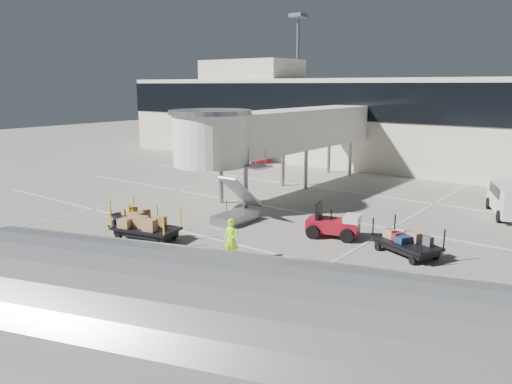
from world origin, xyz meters
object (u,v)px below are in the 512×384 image
(belt_loader, at_px, (252,153))
(box_cart_far, at_px, (134,218))
(suitcase_cart, at_px, (407,243))
(ground_worker, at_px, (231,240))
(box_cart_near, at_px, (145,228))
(baggage_tug, at_px, (334,225))

(belt_loader, bearing_deg, box_cart_far, -48.19)
(suitcase_cart, xyz_separation_m, belt_loader, (-22.42, 17.82, 0.25))
(suitcase_cart, relative_size, ground_worker, 2.01)
(box_cart_near, relative_size, belt_loader, 0.89)
(ground_worker, bearing_deg, belt_loader, 110.76)
(box_cart_far, distance_m, ground_worker, 7.28)
(baggage_tug, bearing_deg, box_cart_far, -166.78)
(box_cart_far, bearing_deg, baggage_tug, 43.56)
(box_cart_far, distance_m, belt_loader, 24.31)
(box_cart_near, distance_m, belt_loader, 25.96)
(ground_worker, bearing_deg, baggage_tug, 56.34)
(box_cart_near, distance_m, box_cart_far, 2.16)
(ground_worker, bearing_deg, suitcase_cart, 27.27)
(suitcase_cart, bearing_deg, box_cart_near, -129.57)
(suitcase_cart, xyz_separation_m, box_cart_near, (-11.06, -5.52, 0.06))
(baggage_tug, height_order, belt_loader, belt_loader)
(suitcase_cart, bearing_deg, belt_loader, 165.42)
(box_cart_far, bearing_deg, suitcase_cart, 34.25)
(belt_loader, bearing_deg, baggage_tug, -24.11)
(baggage_tug, height_order, box_cart_near, baggage_tug)
(baggage_tug, height_order, suitcase_cart, baggage_tug)
(ground_worker, distance_m, belt_loader, 28.46)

